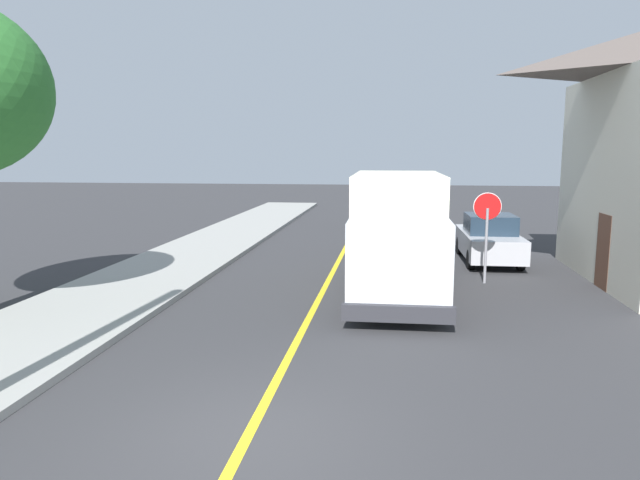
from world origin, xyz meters
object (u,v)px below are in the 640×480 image
object	(u,v)px
parked_car_mid	(394,212)
parked_van_across	(489,239)
stop_sign	(487,220)
box_truck	(397,227)
parked_car_near	(403,229)

from	to	relation	value
parked_car_mid	parked_van_across	distance (m)	9.52
parked_van_across	stop_sign	size ratio (longest dim) A/B	1.67
box_truck	parked_car_mid	world-z (taller)	box_truck
box_truck	parked_car_near	world-z (taller)	box_truck
parked_van_across	stop_sign	xyz separation A→B (m)	(-0.63, -3.40, 1.06)
box_truck	parked_car_near	xyz separation A→B (m)	(0.28, 7.03, -0.97)
parked_car_near	parked_van_across	world-z (taller)	same
parked_car_near	stop_sign	bearing A→B (deg)	-68.41
box_truck	parked_van_across	size ratio (longest dim) A/B	1.63
parked_van_across	parked_car_near	bearing A→B (deg)	140.68
box_truck	parked_van_across	world-z (taller)	box_truck
box_truck	parked_car_mid	bearing A→B (deg)	90.39
parked_car_mid	parked_van_across	world-z (taller)	same
parked_car_mid	box_truck	bearing A→B (deg)	-89.61
parked_car_near	parked_van_across	distance (m)	3.77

